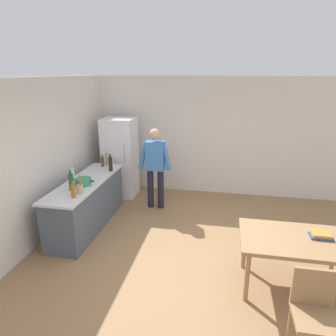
{
  "coord_description": "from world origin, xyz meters",
  "views": [
    {
      "loc": [
        0.44,
        -3.94,
        2.77
      ],
      "look_at": [
        -0.55,
        1.15,
        1.12
      ],
      "focal_mm": 32.35,
      "sensor_mm": 36.0,
      "label": 1
    }
  ],
  "objects_px": {
    "refrigerator": "(120,158)",
    "person": "(155,163)",
    "bottle_oil_amber": "(73,191)",
    "book_stack": "(321,235)",
    "bottle_wine_green": "(71,182)",
    "bottle_water_clear": "(73,174)",
    "utensil_jar": "(80,189)",
    "chair": "(314,308)",
    "cooking_pot": "(83,182)",
    "bottle_wine_dark": "(110,164)",
    "bottle_vinegar_tall": "(107,159)",
    "bottle_beer_brown": "(103,161)",
    "dining_table": "(296,244)"
  },
  "relations": [
    {
      "from": "refrigerator",
      "to": "person",
      "type": "height_order",
      "value": "refrigerator"
    },
    {
      "from": "person",
      "to": "bottle_oil_amber",
      "type": "distance_m",
      "value": 2.0
    },
    {
      "from": "book_stack",
      "to": "person",
      "type": "bearing_deg",
      "value": 142.27
    },
    {
      "from": "bottle_wine_green",
      "to": "bottle_water_clear",
      "type": "height_order",
      "value": "bottle_wine_green"
    },
    {
      "from": "utensil_jar",
      "to": "chair",
      "type": "bearing_deg",
      "value": -25.13
    },
    {
      "from": "cooking_pot",
      "to": "bottle_wine_dark",
      "type": "xyz_separation_m",
      "value": [
        0.18,
        0.84,
        0.09
      ]
    },
    {
      "from": "bottle_wine_green",
      "to": "bottle_vinegar_tall",
      "type": "height_order",
      "value": "bottle_wine_green"
    },
    {
      "from": "bottle_beer_brown",
      "to": "bottle_water_clear",
      "type": "xyz_separation_m",
      "value": [
        -0.18,
        -0.93,
        0.02
      ]
    },
    {
      "from": "cooking_pot",
      "to": "bottle_wine_green",
      "type": "xyz_separation_m",
      "value": [
        -0.08,
        -0.26,
        0.09
      ]
    },
    {
      "from": "refrigerator",
      "to": "bottle_water_clear",
      "type": "xyz_separation_m",
      "value": [
        -0.31,
        -1.64,
        0.13
      ]
    },
    {
      "from": "cooking_pot",
      "to": "bottle_wine_green",
      "type": "relative_size",
      "value": 1.18
    },
    {
      "from": "book_stack",
      "to": "cooking_pot",
      "type": "bearing_deg",
      "value": 167.42
    },
    {
      "from": "chair",
      "to": "bottle_water_clear",
      "type": "distance_m",
      "value": 4.17
    },
    {
      "from": "utensil_jar",
      "to": "bottle_water_clear",
      "type": "distance_m",
      "value": 0.65
    },
    {
      "from": "person",
      "to": "utensil_jar",
      "type": "height_order",
      "value": "person"
    },
    {
      "from": "person",
      "to": "bottle_wine_green",
      "type": "distance_m",
      "value": 1.85
    },
    {
      "from": "chair",
      "to": "bottle_vinegar_tall",
      "type": "relative_size",
      "value": 2.84
    },
    {
      "from": "bottle_water_clear",
      "to": "book_stack",
      "type": "height_order",
      "value": "bottle_water_clear"
    },
    {
      "from": "cooking_pot",
      "to": "book_stack",
      "type": "relative_size",
      "value": 1.47
    },
    {
      "from": "cooking_pot",
      "to": "bottle_oil_amber",
      "type": "relative_size",
      "value": 1.43
    },
    {
      "from": "refrigerator",
      "to": "book_stack",
      "type": "bearing_deg",
      "value": -35.88
    },
    {
      "from": "person",
      "to": "bottle_oil_amber",
      "type": "relative_size",
      "value": 6.07
    },
    {
      "from": "dining_table",
      "to": "chair",
      "type": "relative_size",
      "value": 1.54
    },
    {
      "from": "utensil_jar",
      "to": "bottle_vinegar_tall",
      "type": "distance_m",
      "value": 1.52
    },
    {
      "from": "bottle_wine_green",
      "to": "bottle_vinegar_tall",
      "type": "distance_m",
      "value": 1.41
    },
    {
      "from": "dining_table",
      "to": "bottle_wine_dark",
      "type": "relative_size",
      "value": 4.12
    },
    {
      "from": "refrigerator",
      "to": "chair",
      "type": "bearing_deg",
      "value": -48.03
    },
    {
      "from": "bottle_wine_dark",
      "to": "bottle_water_clear",
      "type": "bearing_deg",
      "value": -123.26
    },
    {
      "from": "dining_table",
      "to": "bottle_oil_amber",
      "type": "height_order",
      "value": "bottle_oil_amber"
    },
    {
      "from": "refrigerator",
      "to": "dining_table",
      "type": "height_order",
      "value": "refrigerator"
    },
    {
      "from": "dining_table",
      "to": "chair",
      "type": "xyz_separation_m",
      "value": [
        -0.0,
        -0.97,
        -0.14
      ]
    },
    {
      "from": "person",
      "to": "bottle_water_clear",
      "type": "relative_size",
      "value": 5.67
    },
    {
      "from": "chair",
      "to": "bottle_vinegar_tall",
      "type": "distance_m",
      "value": 4.54
    },
    {
      "from": "chair",
      "to": "bottle_water_clear",
      "type": "xyz_separation_m",
      "value": [
        -3.61,
        2.03,
        0.49
      ]
    },
    {
      "from": "bottle_beer_brown",
      "to": "bottle_oil_amber",
      "type": "xyz_separation_m",
      "value": [
        0.2,
        -1.63,
        0.01
      ]
    },
    {
      "from": "person",
      "to": "dining_table",
      "type": "xyz_separation_m",
      "value": [
        2.35,
        -2.15,
        -0.31
      ]
    },
    {
      "from": "bottle_oil_amber",
      "to": "bottle_vinegar_tall",
      "type": "height_order",
      "value": "bottle_vinegar_tall"
    },
    {
      "from": "bottle_beer_brown",
      "to": "bottle_water_clear",
      "type": "distance_m",
      "value": 0.95
    },
    {
      "from": "bottle_beer_brown",
      "to": "book_stack",
      "type": "height_order",
      "value": "bottle_beer_brown"
    },
    {
      "from": "dining_table",
      "to": "bottle_oil_amber",
      "type": "relative_size",
      "value": 5.0
    },
    {
      "from": "refrigerator",
      "to": "bottle_vinegar_tall",
      "type": "xyz_separation_m",
      "value": [
        -0.06,
        -0.65,
        0.14
      ]
    },
    {
      "from": "refrigerator",
      "to": "chair",
      "type": "distance_m",
      "value": 4.95
    },
    {
      "from": "cooking_pot",
      "to": "chair",
      "type": "bearing_deg",
      "value": -29.28
    },
    {
      "from": "dining_table",
      "to": "bottle_water_clear",
      "type": "distance_m",
      "value": 3.78
    },
    {
      "from": "utensil_jar",
      "to": "bottle_vinegar_tall",
      "type": "relative_size",
      "value": 1.0
    },
    {
      "from": "cooking_pot",
      "to": "bottle_wine_green",
      "type": "distance_m",
      "value": 0.29
    },
    {
      "from": "dining_table",
      "to": "book_stack",
      "type": "bearing_deg",
      "value": 16.49
    },
    {
      "from": "bottle_wine_green",
      "to": "bottle_oil_amber",
      "type": "height_order",
      "value": "bottle_wine_green"
    },
    {
      "from": "bottle_water_clear",
      "to": "dining_table",
      "type": "bearing_deg",
      "value": -16.32
    },
    {
      "from": "chair",
      "to": "book_stack",
      "type": "height_order",
      "value": "chair"
    }
  ]
}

